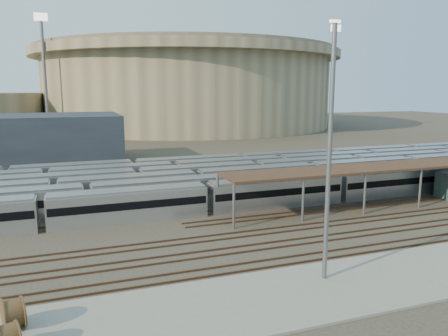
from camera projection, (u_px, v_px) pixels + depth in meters
ground at (304, 225)px, 49.40m from camera, size 420.00×420.00×0.00m
apron at (346, 285)px, 33.82m from camera, size 50.00×9.00×0.20m
subway_trains at (257, 177)px, 67.06m from camera, size 129.65×23.90×3.60m
inspection_shed at (431, 164)px, 59.59m from camera, size 60.30×6.00×5.30m
empty_tracks at (329, 238)px, 44.75m from camera, size 170.00×9.62×0.18m
stadium at (188, 86)px, 184.42m from camera, size 124.00×124.00×32.50m
service_building at (12, 140)px, 87.68m from camera, size 42.00×20.00×10.00m
floodlight_0 at (45, 72)px, 137.49m from camera, size 4.00×1.00×38.40m
floodlight_2 at (334, 74)px, 161.75m from camera, size 4.00×1.00×38.40m
floodlight_3 at (99, 77)px, 190.46m from camera, size 4.00×1.00×38.40m
cable_reel_west at (13, 313)px, 27.39m from camera, size 1.64×2.26×2.03m
yard_light_pole at (329, 155)px, 33.15m from camera, size 0.81×0.36×19.80m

